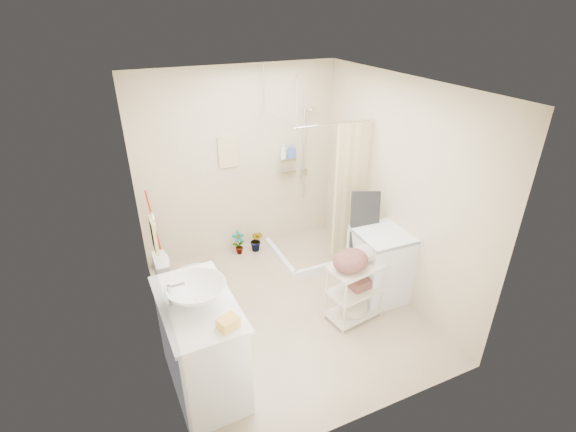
{
  "coord_description": "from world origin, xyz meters",
  "views": [
    {
      "loc": [
        -1.61,
        -3.58,
        3.28
      ],
      "look_at": [
        0.12,
        0.25,
        1.11
      ],
      "focal_mm": 26.0,
      "sensor_mm": 36.0,
      "label": 1
    }
  ],
  "objects_px": {
    "vanity": "(202,344)",
    "washing_machine": "(380,265)",
    "toilet": "(186,276)",
    "laundry_rack": "(355,286)"
  },
  "relations": [
    {
      "from": "vanity",
      "to": "washing_machine",
      "type": "bearing_deg",
      "value": 8.99
    },
    {
      "from": "vanity",
      "to": "toilet",
      "type": "bearing_deg",
      "value": 82.71
    },
    {
      "from": "washing_machine",
      "to": "laundry_rack",
      "type": "distance_m",
      "value": 0.54
    },
    {
      "from": "vanity",
      "to": "laundry_rack",
      "type": "xyz_separation_m",
      "value": [
        1.81,
        0.23,
        -0.07
      ]
    },
    {
      "from": "toilet",
      "to": "laundry_rack",
      "type": "distance_m",
      "value": 2.02
    },
    {
      "from": "vanity",
      "to": "laundry_rack",
      "type": "height_order",
      "value": "vanity"
    },
    {
      "from": "washing_machine",
      "to": "laundry_rack",
      "type": "relative_size",
      "value": 1.05
    },
    {
      "from": "vanity",
      "to": "laundry_rack",
      "type": "distance_m",
      "value": 1.82
    },
    {
      "from": "laundry_rack",
      "to": "toilet",
      "type": "bearing_deg",
      "value": 138.0
    },
    {
      "from": "vanity",
      "to": "toilet",
      "type": "xyz_separation_m",
      "value": [
        0.12,
        1.34,
        -0.15
      ]
    }
  ]
}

